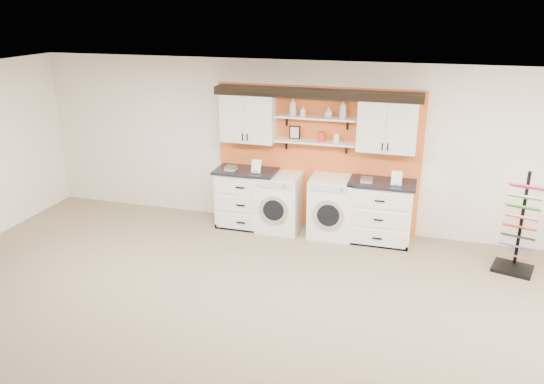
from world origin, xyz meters
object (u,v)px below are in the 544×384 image
(base_cabinet_left, at_px, (247,198))
(base_cabinet_right, at_px, (380,212))
(dryer, at_px, (332,207))
(sample_rack, at_px, (517,239))
(washer, at_px, (279,202))

(base_cabinet_left, relative_size, base_cabinet_right, 1.00)
(base_cabinet_right, distance_m, dryer, 0.78)
(base_cabinet_left, xyz_separation_m, dryer, (1.48, -0.00, -0.00))
(base_cabinet_left, xyz_separation_m, sample_rack, (4.23, -0.47, -0.02))
(base_cabinet_right, bearing_deg, washer, -179.89)
(base_cabinet_left, bearing_deg, washer, -0.33)
(washer, bearing_deg, dryer, -0.00)
(base_cabinet_right, height_order, washer, base_cabinet_right)
(base_cabinet_left, xyz_separation_m, washer, (0.58, -0.00, -0.02))
(dryer, distance_m, sample_rack, 2.79)
(base_cabinet_right, bearing_deg, dryer, -179.75)
(washer, bearing_deg, base_cabinet_left, 179.67)
(base_cabinet_right, distance_m, sample_rack, 2.03)
(base_cabinet_left, height_order, washer, base_cabinet_left)
(base_cabinet_left, distance_m, sample_rack, 4.26)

